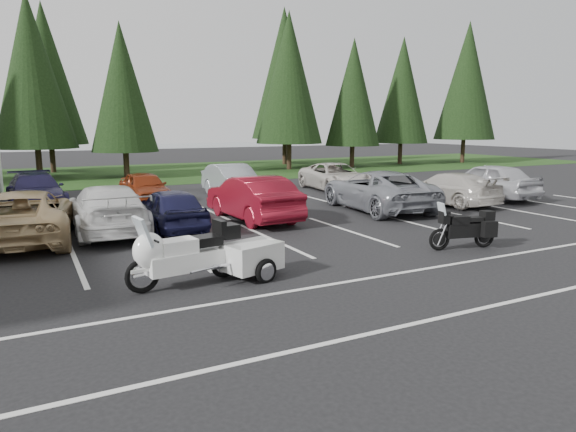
% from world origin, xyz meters
% --- Properties ---
extents(ground, '(120.00, 120.00, 0.00)m').
position_xyz_m(ground, '(0.00, 0.00, 0.00)').
color(ground, black).
rests_on(ground, ground).
extents(grass_strip, '(80.00, 16.00, 0.01)m').
position_xyz_m(grass_strip, '(0.00, 24.00, 0.01)').
color(grass_strip, '#173210').
rests_on(grass_strip, ground).
extents(lake_water, '(70.00, 50.00, 0.02)m').
position_xyz_m(lake_water, '(4.00, 55.00, 0.00)').
color(lake_water, slate).
rests_on(lake_water, ground).
extents(stall_markings, '(32.00, 16.00, 0.01)m').
position_xyz_m(stall_markings, '(0.00, 2.00, 0.00)').
color(stall_markings, silver).
rests_on(stall_markings, ground).
extents(conifer_4, '(4.80, 4.80, 11.17)m').
position_xyz_m(conifer_4, '(-5.00, 22.90, 6.53)').
color(conifer_4, '#332316').
rests_on(conifer_4, ground).
extents(conifer_5, '(4.14, 4.14, 9.63)m').
position_xyz_m(conifer_5, '(0.00, 21.60, 5.63)').
color(conifer_5, '#332316').
rests_on(conifer_5, ground).
extents(conifer_6, '(4.93, 4.93, 11.48)m').
position_xyz_m(conifer_6, '(12.00, 22.10, 6.71)').
color(conifer_6, '#332316').
rests_on(conifer_6, ground).
extents(conifer_7, '(4.27, 4.27, 9.94)m').
position_xyz_m(conifer_7, '(17.50, 21.80, 5.81)').
color(conifer_7, '#332316').
rests_on(conifer_7, ground).
extents(conifer_8, '(4.53, 4.53, 10.56)m').
position_xyz_m(conifer_8, '(23.00, 22.60, 6.17)').
color(conifer_8, '#332316').
rests_on(conifer_8, ground).
extents(conifer_9, '(5.19, 5.19, 12.10)m').
position_xyz_m(conifer_9, '(29.00, 21.30, 7.07)').
color(conifer_9, '#332316').
rests_on(conifer_9, ground).
extents(conifer_back_b, '(4.97, 4.97, 11.58)m').
position_xyz_m(conifer_back_b, '(-4.00, 27.50, 6.77)').
color(conifer_back_b, '#332316').
rests_on(conifer_back_b, ground).
extents(conifer_back_c, '(5.50, 5.50, 12.81)m').
position_xyz_m(conifer_back_c, '(14.00, 26.80, 7.49)').
color(conifer_back_c, '#332316').
rests_on(conifer_back_c, ground).
extents(car_near_2, '(3.03, 5.65, 1.51)m').
position_xyz_m(car_near_2, '(-5.96, 4.00, 0.75)').
color(car_near_2, tan).
rests_on(car_near_2, ground).
extents(car_near_3, '(2.24, 5.26, 1.51)m').
position_xyz_m(car_near_3, '(-3.64, 4.22, 0.76)').
color(car_near_3, white).
rests_on(car_near_3, ground).
extents(car_near_4, '(1.65, 4.05, 1.38)m').
position_xyz_m(car_near_4, '(-1.78, 3.77, 0.69)').
color(car_near_4, '#17173A').
rests_on(car_near_4, ground).
extents(car_near_5, '(1.87, 4.87, 1.58)m').
position_xyz_m(car_near_5, '(1.25, 4.18, 0.79)').
color(car_near_5, maroon).
rests_on(car_near_5, ground).
extents(car_near_6, '(3.17, 5.90, 1.57)m').
position_xyz_m(car_near_6, '(6.52, 3.93, 0.79)').
color(car_near_6, gray).
rests_on(car_near_6, ground).
extents(car_near_7, '(2.26, 4.81, 1.36)m').
position_xyz_m(car_near_7, '(10.07, 3.70, 0.68)').
color(car_near_7, beige).
rests_on(car_near_7, ground).
extents(car_near_8, '(1.97, 4.80, 1.63)m').
position_xyz_m(car_near_8, '(12.98, 4.20, 0.81)').
color(car_near_8, '#BABABF').
rests_on(car_near_8, ground).
extents(car_far_1, '(2.35, 5.02, 1.42)m').
position_xyz_m(car_far_1, '(-5.51, 10.49, 0.71)').
color(car_far_1, '#191637').
rests_on(car_far_1, ground).
extents(car_far_2, '(1.83, 4.06, 1.35)m').
position_xyz_m(car_far_2, '(-1.30, 9.90, 0.68)').
color(car_far_2, maroon).
rests_on(car_far_2, ground).
extents(car_far_3, '(1.66, 4.60, 1.51)m').
position_xyz_m(car_far_3, '(2.79, 10.06, 0.75)').
color(car_far_3, gray).
rests_on(car_far_3, ground).
extents(car_far_4, '(2.82, 5.25, 1.40)m').
position_xyz_m(car_far_4, '(8.33, 9.86, 0.70)').
color(car_far_4, beige).
rests_on(car_far_4, ground).
extents(touring_motorcycle, '(2.95, 1.27, 1.58)m').
position_xyz_m(touring_motorcycle, '(-3.00, -2.10, 0.79)').
color(touring_motorcycle, white).
rests_on(touring_motorcycle, ground).
extents(cargo_trailer, '(1.96, 1.43, 0.81)m').
position_xyz_m(cargo_trailer, '(-1.54, -2.26, 0.41)').
color(cargo_trailer, silver).
rests_on(cargo_trailer, ground).
extents(adventure_motorcycle, '(2.30, 1.23, 1.33)m').
position_xyz_m(adventure_motorcycle, '(4.60, -2.43, 0.67)').
color(adventure_motorcycle, black).
rests_on(adventure_motorcycle, ground).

